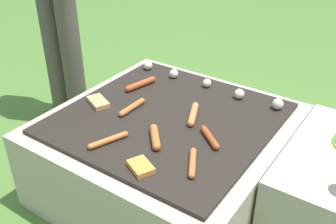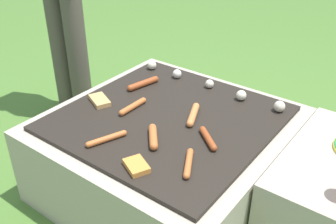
% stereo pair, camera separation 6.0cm
% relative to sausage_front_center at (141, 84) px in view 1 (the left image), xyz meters
% --- Properties ---
extents(ground_plane, '(14.00, 14.00, 0.00)m').
position_rel_sausage_front_center_xyz_m(ground_plane, '(0.26, -0.15, -0.40)').
color(ground_plane, '#47702D').
extents(grill, '(0.94, 0.94, 0.38)m').
position_rel_sausage_front_center_xyz_m(grill, '(0.26, -0.15, -0.21)').
color(grill, '#A89E8C').
rests_on(grill, ground_plane).
extents(sausage_mid_left, '(0.09, 0.16, 0.03)m').
position_rel_sausage_front_center_xyz_m(sausage_mid_left, '(0.35, -0.10, -0.00)').
color(sausage_mid_left, '#C6753D').
rests_on(sausage_mid_left, grill).
extents(sausage_mid_right, '(0.09, 0.14, 0.02)m').
position_rel_sausage_front_center_xyz_m(sausage_mid_right, '(0.52, -0.37, -0.00)').
color(sausage_mid_right, '#B7602D').
rests_on(sausage_mid_right, grill).
extents(sausage_front_center, '(0.06, 0.18, 0.03)m').
position_rel_sausage_front_center_xyz_m(sausage_front_center, '(0.00, 0.00, 0.00)').
color(sausage_front_center, '#93421E').
rests_on(sausage_front_center, grill).
extents(sausage_front_right, '(0.08, 0.16, 0.02)m').
position_rel_sausage_front_center_xyz_m(sausage_front_right, '(0.19, -0.44, -0.00)').
color(sausage_front_right, '#B7602D').
rests_on(sausage_front_right, grill).
extents(sausage_back_left, '(0.12, 0.11, 0.03)m').
position_rel_sausage_front_center_xyz_m(sausage_back_left, '(0.49, -0.20, -0.00)').
color(sausage_back_left, '#93421E').
rests_on(sausage_back_left, grill).
extents(sausage_back_right, '(0.03, 0.16, 0.03)m').
position_rel_sausage_front_center_xyz_m(sausage_back_right, '(0.10, -0.19, -0.00)').
color(sausage_back_right, '#B7602D').
rests_on(sausage_back_right, grill).
extents(sausage_front_left, '(0.11, 0.13, 0.03)m').
position_rel_sausage_front_center_xyz_m(sausage_front_left, '(0.32, -0.32, 0.00)').
color(sausage_front_left, '#B7602D').
rests_on(sausage_front_left, grill).
extents(bread_slice_right, '(0.11, 0.10, 0.02)m').
position_rel_sausage_front_center_xyz_m(bread_slice_right, '(0.38, -0.49, -0.00)').
color(bread_slice_right, '#D18438').
rests_on(bread_slice_right, grill).
extents(bread_slice_center, '(0.13, 0.11, 0.02)m').
position_rel_sausage_front_center_xyz_m(bread_slice_center, '(-0.05, -0.24, -0.00)').
color(bread_slice_center, tan).
rests_on(bread_slice_center, grill).
extents(mushroom_row, '(0.75, 0.07, 0.05)m').
position_rel_sausage_front_center_xyz_m(mushroom_row, '(0.28, 0.17, 0.01)').
color(mushroom_row, beige).
rests_on(mushroom_row, grill).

